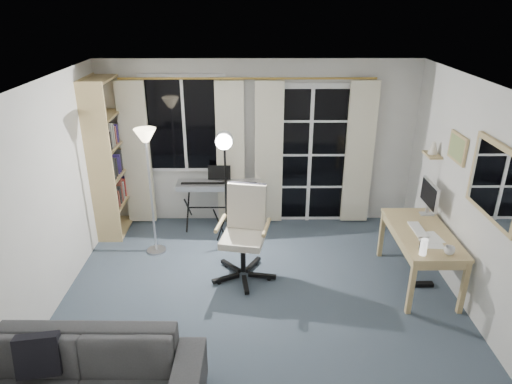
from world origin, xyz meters
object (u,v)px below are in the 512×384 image
studio_light (225,155)px  keyboard_piano (219,186)px  mug (450,250)px  torchiere_lamp (147,155)px  office_chair (245,224)px  monitor (429,195)px  bookshelf (108,159)px  desk (422,238)px  sofa (71,371)px

studio_light → keyboard_piano: bearing=101.8°
mug → studio_light: bearing=151.5°
torchiere_lamp → office_chair: 1.49m
studio_light → monitor: studio_light is taller
studio_light → office_chair: 0.93m
bookshelf → keyboard_piano: 1.61m
studio_light → desk: bearing=-19.7°
bookshelf → office_chair: bookshelf is taller
keyboard_piano → torchiere_lamp: bearing=-140.3°
mug → sofa: sofa is taller
monitor → sofa: bearing=-147.9°
torchiere_lamp → sofa: bearing=-93.4°
sofa → office_chair: bearing=57.5°
monitor → sofa: size_ratio=0.23×
office_chair → keyboard_piano: bearing=119.1°
office_chair → sofa: bearing=-112.6°
monitor → mug: (-0.10, -0.95, -0.20)m
bookshelf → office_chair: bearing=-32.6°
torchiere_lamp → sofa: (-0.15, -2.56, -0.96)m
mug → desk: bearing=101.3°
bookshelf → sofa: (0.59, -3.30, -0.64)m
office_chair → mug: size_ratio=10.16×
bookshelf → studio_light: bearing=-21.5°
office_chair → sofa: size_ratio=0.54×
torchiere_lamp → sofa: size_ratio=0.81×
keyboard_piano → sofa: bearing=-106.8°
monitor → sofa: 4.31m
office_chair → desk: size_ratio=0.89×
studio_light → sofa: 3.01m
torchiere_lamp → desk: 3.43m
office_chair → desk: bearing=4.5°
torchiere_lamp → keyboard_piano: (0.82, 0.69, -0.70)m
desk → keyboard_piano: bearing=149.8°
monitor → office_chair: bearing=-174.6°
office_chair → monitor: (2.25, 0.22, 0.27)m
sofa → monitor: bearing=33.3°
desk → monitor: size_ratio=2.60×
sofa → keyboard_piano: bearing=74.3°
studio_light → monitor: size_ratio=3.43×
torchiere_lamp → keyboard_piano: bearing=39.9°
keyboard_piano → sofa: 3.40m
office_chair → monitor: size_ratio=2.31×
desk → sofa: 3.88m
keyboard_piano → desk: keyboard_piano is taller
keyboard_piano → studio_light: bearing=-77.9°
torchiere_lamp → desk: bearing=-12.5°
office_chair → monitor: office_chair is taller
desk → monitor: monitor is taller
bookshelf → studio_light: 1.84m
desk → mug: bearing=-78.9°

